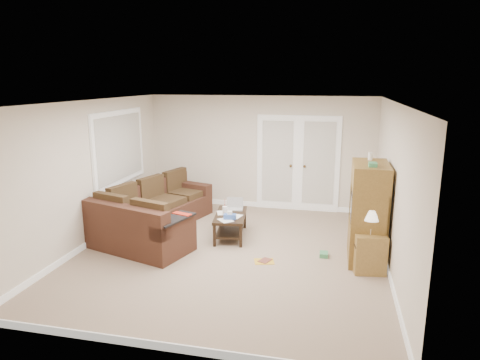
% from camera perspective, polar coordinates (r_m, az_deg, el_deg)
% --- Properties ---
extents(floor, '(5.50, 5.50, 0.00)m').
position_cam_1_polar(floor, '(7.28, -1.26, -9.67)').
color(floor, gray).
rests_on(floor, ground).
extents(ceiling, '(5.00, 5.50, 0.02)m').
position_cam_1_polar(ceiling, '(6.71, -1.37, 10.40)').
color(ceiling, silver).
rests_on(ceiling, wall_back).
extents(wall_left, '(0.02, 5.50, 2.50)m').
position_cam_1_polar(wall_left, '(7.86, -19.30, 0.87)').
color(wall_left, silver).
rests_on(wall_left, floor).
extents(wall_right, '(0.02, 5.50, 2.50)m').
position_cam_1_polar(wall_right, '(6.75, 19.75, -1.11)').
color(wall_right, silver).
rests_on(wall_right, floor).
extents(wall_back, '(5.00, 0.02, 2.50)m').
position_cam_1_polar(wall_back, '(9.53, 2.67, 3.66)').
color(wall_back, silver).
rests_on(wall_back, floor).
extents(wall_front, '(5.00, 0.02, 2.50)m').
position_cam_1_polar(wall_front, '(4.39, -10.07, -8.12)').
color(wall_front, silver).
rests_on(wall_front, floor).
extents(baseboards, '(5.00, 5.50, 0.10)m').
position_cam_1_polar(baseboards, '(7.26, -1.26, -9.31)').
color(baseboards, white).
rests_on(baseboards, floor).
extents(french_doors, '(1.80, 0.05, 2.13)m').
position_cam_1_polar(french_doors, '(9.43, 7.71, 2.12)').
color(french_doors, white).
rests_on(french_doors, floor).
extents(window_left, '(0.05, 1.92, 1.42)m').
position_cam_1_polar(window_left, '(8.64, -15.78, 4.20)').
color(window_left, white).
rests_on(window_left, wall_left).
extents(sectional_sofa, '(2.02, 3.18, 0.86)m').
position_cam_1_polar(sectional_sofa, '(8.16, -11.74, -4.86)').
color(sectional_sofa, '#46271B').
rests_on(sectional_sofa, floor).
extents(coffee_table, '(0.68, 1.14, 0.73)m').
position_cam_1_polar(coffee_table, '(7.92, -1.24, -5.88)').
color(coffee_table, black).
rests_on(coffee_table, floor).
extents(tv_armoire, '(0.54, 0.99, 1.70)m').
position_cam_1_polar(tv_armoire, '(7.05, 16.67, -4.10)').
color(tv_armoire, brown).
rests_on(tv_armoire, floor).
extents(side_cabinet, '(0.52, 0.52, 0.97)m').
position_cam_1_polar(side_cabinet, '(6.81, 16.82, -8.75)').
color(side_cabinet, olive).
rests_on(side_cabinet, floor).
extents(space_heater, '(0.14, 0.13, 0.31)m').
position_cam_1_polar(space_heater, '(9.36, 15.10, -3.86)').
color(space_heater, white).
rests_on(space_heater, floor).
extents(floor_magazine, '(0.36, 0.32, 0.01)m').
position_cam_1_polar(floor_magazine, '(6.96, 3.24, -10.78)').
color(floor_magazine, gold).
rests_on(floor_magazine, floor).
extents(floor_greenbox, '(0.14, 0.18, 0.07)m').
position_cam_1_polar(floor_greenbox, '(7.25, 11.11, -9.72)').
color(floor_greenbox, '#408D59').
rests_on(floor_greenbox, floor).
extents(floor_book, '(0.23, 0.26, 0.02)m').
position_cam_1_polar(floor_book, '(7.01, 2.82, -10.53)').
color(floor_book, brown).
rests_on(floor_book, floor).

